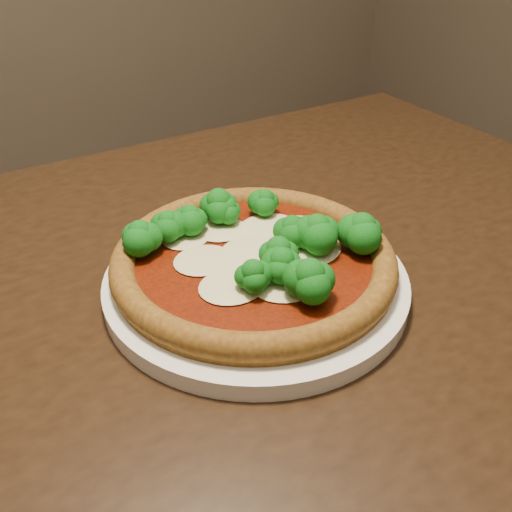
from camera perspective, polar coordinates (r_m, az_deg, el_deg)
dining_table at (r=0.65m, az=-6.45°, el=-10.62°), size 1.25×0.82×0.75m
plate at (r=0.58m, az=-0.00°, el=-2.56°), size 0.31×0.31×0.02m
pizza at (r=0.57m, az=0.02°, el=0.14°), size 0.29×0.29×0.06m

